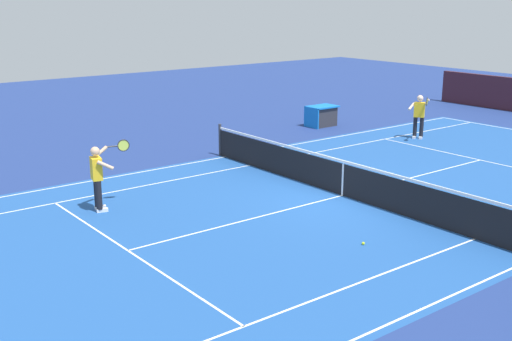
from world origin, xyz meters
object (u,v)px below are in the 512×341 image
(tennis_player_near, at_px, (98,175))
(equipment_cart_tarped, at_px, (321,116))
(tennis_net, at_px, (343,178))
(tennis_player_far, at_px, (419,114))
(tennis_ball, at_px, (363,243))

(tennis_player_near, bearing_deg, equipment_cart_tarped, -158.95)
(tennis_player_near, bearing_deg, tennis_net, 153.65)
(tennis_net, distance_m, equipment_cart_tarped, 9.71)
(tennis_player_far, distance_m, equipment_cart_tarped, 4.23)
(tennis_ball, distance_m, equipment_cart_tarped, 13.31)
(tennis_player_far, bearing_deg, tennis_player_near, 2.55)
(tennis_ball, relative_size, equipment_cart_tarped, 0.05)
(tennis_ball, height_order, equipment_cart_tarped, equipment_cart_tarped)
(tennis_net, bearing_deg, tennis_ball, 51.95)
(tennis_player_near, bearing_deg, tennis_player_far, -177.45)
(tennis_net, xyz_separation_m, tennis_ball, (2.21, 2.82, -0.46))
(tennis_player_near, height_order, tennis_player_far, same)
(tennis_player_far, bearing_deg, tennis_ball, 32.81)
(tennis_player_near, height_order, tennis_ball, tennis_player_near)
(tennis_net, bearing_deg, tennis_player_far, -155.41)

